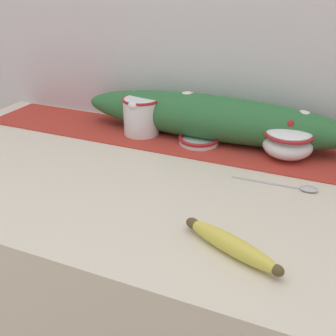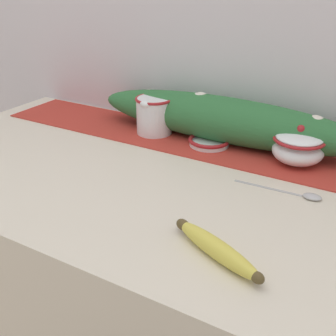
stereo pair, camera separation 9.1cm
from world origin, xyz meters
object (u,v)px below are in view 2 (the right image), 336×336
Objects in this scene: cream_pitcher at (154,114)px; banana at (216,248)px; sugar_bowl at (298,147)px; spoon at (305,195)px; small_dish at (209,141)px.

cream_pitcher is 0.59m from banana.
cream_pitcher reaches higher than sugar_bowl.
cream_pitcher is 0.63× the size of banana.
banana is at bearing -108.13° from spoon.
cream_pitcher is 0.66× the size of spoon.
small_dish is 0.48m from banana.
spoon is (0.30, -0.15, -0.01)m from small_dish.
sugar_bowl is 0.44m from banana.
banana is 0.29m from spoon.
small_dish is at bearing -178.77° from sugar_bowl.
banana reaches higher than spoon.
sugar_bowl is at bearing 1.23° from small_dish.
spoon is (0.08, 0.28, -0.01)m from banana.
sugar_bowl is (0.41, -0.00, -0.01)m from cream_pitcher.
sugar_bowl reaches higher than small_dish.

